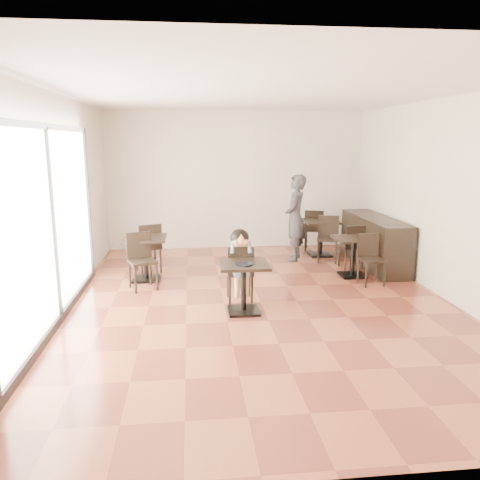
{
  "coord_description": "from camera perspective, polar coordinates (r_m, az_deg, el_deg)",
  "views": [
    {
      "loc": [
        -1.08,
        -7.0,
        2.51
      ],
      "look_at": [
        -0.32,
        0.09,
        1.0
      ],
      "focal_mm": 35.0,
      "sensor_mm": 36.0,
      "label": 1
    }
  ],
  "objects": [
    {
      "name": "floor",
      "position": [
        7.51,
        2.52,
        -7.58
      ],
      "size": [
        6.0,
        8.0,
        0.01
      ],
      "primitive_type": "cube",
      "color": "brown",
      "rests_on": "ground"
    },
    {
      "name": "ceiling",
      "position": [
        7.11,
        2.76,
        17.51
      ],
      "size": [
        6.0,
        8.0,
        0.01
      ],
      "primitive_type": "cube",
      "color": "white",
      "rests_on": "floor"
    },
    {
      "name": "wall_back",
      "position": [
        11.09,
        -0.51,
        7.26
      ],
      "size": [
        6.0,
        0.01,
        3.2
      ],
      "primitive_type": "cube",
      "color": "beige",
      "rests_on": "floor"
    },
    {
      "name": "wall_front",
      "position": [
        3.31,
        13.17,
        -4.35
      ],
      "size": [
        6.0,
        0.01,
        3.2
      ],
      "primitive_type": "cube",
      "color": "beige",
      "rests_on": "floor"
    },
    {
      "name": "wall_left",
      "position": [
        7.31,
        -21.35,
        3.99
      ],
      "size": [
        0.01,
        8.0,
        3.2
      ],
      "primitive_type": "cube",
      "color": "beige",
      "rests_on": "floor"
    },
    {
      "name": "wall_right",
      "position": [
        8.15,
        24.05,
        4.51
      ],
      "size": [
        0.01,
        8.0,
        3.2
      ],
      "primitive_type": "cube",
      "color": "beige",
      "rests_on": "floor"
    },
    {
      "name": "storefront_window",
      "position": [
        6.86,
        -22.05,
        1.76
      ],
      "size": [
        0.04,
        4.5,
        2.6
      ],
      "primitive_type": "cube",
      "color": "white",
      "rests_on": "floor"
    },
    {
      "name": "child_table",
      "position": [
        6.97,
        0.44,
        -5.84
      ],
      "size": [
        0.72,
        0.72,
        0.76
      ],
      "primitive_type": null,
      "color": "black",
      "rests_on": "floor"
    },
    {
      "name": "child_chair",
      "position": [
        7.47,
        -0.04,
        -3.99
      ],
      "size": [
        0.41,
        0.41,
        0.92
      ],
      "primitive_type": null,
      "rotation": [
        0.0,
        0.0,
        3.14
      ],
      "color": "black",
      "rests_on": "floor"
    },
    {
      "name": "child",
      "position": [
        7.44,
        -0.04,
        -3.11
      ],
      "size": [
        0.41,
        0.58,
        1.15
      ],
      "primitive_type": null,
      "color": "slate",
      "rests_on": "child_chair"
    },
    {
      "name": "plate",
      "position": [
        6.76,
        0.54,
        -2.96
      ],
      "size": [
        0.26,
        0.26,
        0.02
      ],
      "primitive_type": "cylinder",
      "color": "black",
      "rests_on": "child_table"
    },
    {
      "name": "pizza_slice",
      "position": [
        7.15,
        0.12,
        -0.24
      ],
      "size": [
        0.27,
        0.21,
        0.06
      ],
      "primitive_type": null,
      "color": "#F2B474",
      "rests_on": "child"
    },
    {
      "name": "adult_patron",
      "position": [
        10.02,
        6.77,
        2.72
      ],
      "size": [
        0.62,
        0.77,
        1.83
      ],
      "primitive_type": "imported",
      "rotation": [
        0.0,
        0.0,
        -1.89
      ],
      "color": "#36363B",
      "rests_on": "floor"
    },
    {
      "name": "cafe_table_mid",
      "position": [
        9.06,
        13.59,
        -2.02
      ],
      "size": [
        0.75,
        0.75,
        0.75
      ],
      "primitive_type": null,
      "rotation": [
        0.0,
        0.0,
        0.07
      ],
      "color": "black",
      "rests_on": "floor"
    },
    {
      "name": "cafe_table_left",
      "position": [
        8.74,
        -11.42,
        -2.23
      ],
      "size": [
        0.99,
        0.99,
        0.81
      ],
      "primitive_type": null,
      "rotation": [
        0.0,
        0.0,
        0.37
      ],
      "color": "black",
      "rests_on": "floor"
    },
    {
      "name": "cafe_table_back",
      "position": [
        10.56,
        9.78,
        0.26
      ],
      "size": [
        0.95,
        0.95,
        0.8
      ],
      "primitive_type": null,
      "rotation": [
        0.0,
        0.0,
        -0.32
      ],
      "color": "black",
      "rests_on": "floor"
    },
    {
      "name": "chair_mid_a",
      "position": [
        9.6,
        13.37,
        -0.77
      ],
      "size": [
        0.43,
        0.43,
        0.9
      ],
      "primitive_type": null,
      "rotation": [
        0.0,
        0.0,
        3.21
      ],
      "color": "black",
      "rests_on": "floor"
    },
    {
      "name": "chair_mid_b",
      "position": [
        8.6,
        15.78,
        -2.37
      ],
      "size": [
        0.43,
        0.43,
        0.9
      ],
      "primitive_type": null,
      "rotation": [
        0.0,
        0.0,
        0.07
      ],
      "color": "black",
      "rests_on": "floor"
    },
    {
      "name": "chair_left_a",
      "position": [
        9.25,
        -11.14,
        -0.91
      ],
      "size": [
        0.56,
        0.56,
        0.97
      ],
      "primitive_type": null,
      "rotation": [
        0.0,
        0.0,
        3.51
      ],
      "color": "black",
      "rests_on": "floor"
    },
    {
      "name": "chair_left_b",
      "position": [
        8.19,
        -11.79,
        -2.62
      ],
      "size": [
        0.56,
        0.56,
        0.97
      ],
      "primitive_type": null,
      "rotation": [
        0.0,
        0.0,
        0.37
      ],
      "color": "black",
      "rests_on": "floor"
    },
    {
      "name": "chair_back_a",
      "position": [
        11.07,
        9.02,
        1.24
      ],
      "size": [
        0.54,
        0.54,
        0.96
      ],
      "primitive_type": null,
      "rotation": [
        0.0,
        0.0,
        2.82
      ],
      "color": "black",
      "rests_on": "floor"
    },
    {
      "name": "chair_back_b",
      "position": [
        10.03,
        10.64,
        0.07
      ],
      "size": [
        0.54,
        0.54,
        0.96
      ],
      "primitive_type": null,
      "rotation": [
        0.0,
        0.0,
        -0.32
      ],
      "color": "black",
      "rests_on": "floor"
    },
    {
      "name": "service_counter",
      "position": [
        9.94,
        16.05,
        -0.17
      ],
      "size": [
        0.6,
        2.4,
        1.0
      ],
      "primitive_type": "cube",
      "color": "black",
      "rests_on": "floor"
    }
  ]
}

